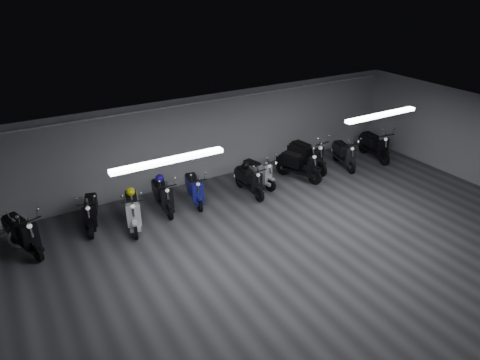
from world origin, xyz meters
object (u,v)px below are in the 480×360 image
scooter_9 (345,150)px  helmet_2 (131,192)px  scooter_0 (21,228)px  helmet_1 (160,179)px  scooter_5 (249,176)px  scooter_6 (258,168)px  scooter_8 (308,151)px  scooter_2 (132,205)px  scooter_10 (375,141)px  helmet_0 (246,166)px  scooter_3 (163,191)px  scooter_4 (194,184)px  scooter_1 (90,207)px  scooter_7 (299,160)px

scooter_9 → helmet_2: size_ratio=7.06×
scooter_0 → helmet_1: size_ratio=7.24×
scooter_5 → scooter_6: (0.54, 0.36, -0.01)m
scooter_5 → helmet_2: bearing=176.2°
scooter_8 → helmet_1: 5.21m
scooter_2 → scooter_10: size_ratio=0.96×
scooter_9 → scooter_10: scooter_10 is taller
helmet_0 → scooter_8: bearing=6.2°
scooter_6 → scooter_9: scooter_9 is taller
scooter_10 → scooter_3: bearing=-172.5°
helmet_0 → scooter_10: bearing=-1.7°
helmet_0 → scooter_4: bearing=175.9°
scooter_0 → helmet_2: scooter_0 is taller
scooter_8 → helmet_0: (-2.61, -0.28, 0.15)m
scooter_1 → scooter_6: scooter_1 is taller
scooter_2 → scooter_1: bearing=164.8°
scooter_1 → helmet_0: 4.60m
scooter_10 → scooter_7: bearing=-170.4°
scooter_2 → helmet_2: size_ratio=7.30×
scooter_1 → scooter_4: bearing=13.0°
scooter_8 → scooter_5: bearing=-174.8°
scooter_6 → helmet_2: (-4.11, -0.18, 0.33)m
helmet_1 → helmet_2: bearing=-155.9°
scooter_4 → scooter_10: 6.98m
scooter_5 → scooter_10: scooter_10 is taller
helmet_1 → helmet_2: size_ratio=1.04×
scooter_0 → helmet_1: 3.70m
scooter_1 → scooter_3: scooter_3 is taller
scooter_4 → scooter_9: (5.54, -0.27, 0.03)m
helmet_2 → scooter_1: bearing=163.4°
scooter_3 → helmet_0: size_ratio=7.24×
scooter_10 → helmet_1: size_ratio=7.35×
scooter_5 → scooter_9: size_ratio=0.96×
scooter_6 → helmet_0: scooter_6 is taller
scooter_4 → scooter_5: (1.66, -0.35, 0.01)m
scooter_10 → scooter_8: bearing=-179.5°
helmet_1 → helmet_2: helmet_2 is taller
helmet_1 → scooter_4: bearing=-16.1°
scooter_1 → scooter_8: bearing=15.9°
scooter_2 → scooter_7: size_ratio=0.97×
scooter_9 → helmet_0: (-3.88, 0.15, 0.23)m
scooter_0 → scooter_5: (6.26, -0.19, -0.07)m
scooter_2 → helmet_0: (3.62, 0.28, 0.21)m
scooter_2 → scooter_10: scooter_10 is taller
scooter_7 → scooter_0: bearing=157.7°
scooter_2 → scooter_5: scooter_2 is taller
scooter_0 → scooter_4: bearing=-17.5°
scooter_8 → scooter_0: bearing=176.3°
scooter_9 → helmet_2: 7.46m
scooter_0 → helmet_2: 2.71m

